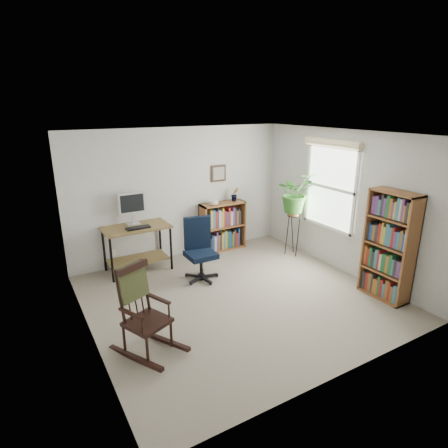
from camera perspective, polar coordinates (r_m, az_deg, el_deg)
floor at (r=5.75m, az=2.04°, el=-11.08°), size 4.20×4.00×0.00m
ceiling at (r=5.05m, az=2.34°, el=13.50°), size 4.20×4.00×0.00m
wall_back at (r=6.99m, az=-6.61°, el=4.65°), size 4.20×0.00×2.40m
wall_front at (r=3.86m, az=18.35°, el=-7.36°), size 4.20×0.00×2.40m
wall_left at (r=4.58m, az=-20.72°, el=-3.58°), size 0.00×4.00×2.40m
wall_right at (r=6.60m, az=17.81°, el=3.12°), size 0.00×4.00×2.40m
window at (r=6.73m, az=15.87°, el=5.31°), size 0.12×1.20×1.50m
desk at (r=6.64m, az=-13.03°, el=-3.65°), size 1.11×0.61×0.80m
monitor at (r=6.56m, az=-13.81°, el=2.28°), size 0.46×0.16×0.56m
keyboard at (r=6.39m, az=-12.96°, el=-0.56°), size 0.40×0.15×0.02m
office_chair at (r=6.09m, az=-3.55°, el=-3.97°), size 0.67×0.67×1.04m
rocking_chair at (r=4.45m, az=-11.73°, el=-12.81°), size 0.88×1.08×1.08m
low_bookshelf at (r=7.37m, az=-0.20°, el=-0.36°), size 0.91×0.30×0.96m
tall_bookshelf at (r=5.94m, az=23.86°, el=-3.09°), size 0.31×0.71×1.63m
plant_stand at (r=7.23m, az=10.40°, el=-1.20°), size 0.33×0.33×0.92m
spider_plant at (r=6.95m, az=10.92°, el=7.60°), size 1.69×1.88×1.46m
potted_plant_small at (r=7.37m, az=1.65°, el=3.94°), size 0.13×0.24×0.11m
framed_picture at (r=7.25m, az=-0.81°, el=7.72°), size 0.32×0.04×0.32m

